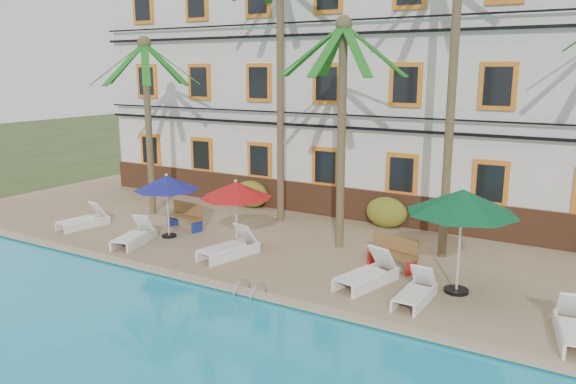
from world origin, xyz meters
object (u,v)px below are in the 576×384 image
Objects in this scene: lounger_b at (135,235)px; lounger_d at (367,274)px; umbrella_red at (236,190)px; lounger_f at (575,328)px; palm_a at (147,101)px; bench_left at (186,216)px; palm_d at (455,41)px; bench_right at (394,252)px; palm_c at (342,102)px; umbrella_green at (462,202)px; lounger_e at (415,292)px; lounger_c at (230,247)px; palm_b at (280,53)px; pool_ladder at (250,296)px; umbrella_blue at (167,183)px; lounger_a at (84,220)px.

lounger_d is at bearing 4.01° from lounger_b.
umbrella_red is 9.75m from lounger_f.
bench_left is at bearing -21.21° from palm_a.
bench_left is at bearing -169.43° from palm_d.
lounger_f is at bearing -25.36° from bench_right.
umbrella_red is 1.44× the size of bench_right.
palm_c reaches higher than umbrella_red.
umbrella_green reaches higher than lounger_d.
umbrella_red reaches higher than lounger_e.
lounger_c reaches higher than bench_left.
palm_b is at bearing 140.89° from lounger_d.
bench_left reaches higher than lounger_b.
lounger_b is 1.23× the size of bench_left.
palm_a reaches higher than umbrella_red.
umbrella_green is 3.04m from lounger_d.
palm_a is at bearing 148.67° from pool_ladder.
palm_c reaches higher than lounger_f.
lounger_d is 2.82× the size of pool_ladder.
lounger_d is (4.45, -0.00, 0.00)m from lounger_c.
lounger_f is at bearing -26.02° from palm_b.
lounger_b is at bearing -156.77° from palm_d.
palm_b is 1.37× the size of palm_c.
umbrella_green is 6.94m from lounger_c.
palm_d is 5.90× the size of lounger_e.
lounger_b is (-8.89, -3.82, -6.01)m from palm_d.
lounger_c is 3.12m from pool_ladder.
bench_right is at bearing -5.91° from palm_a.
umbrella_blue reaches higher than pool_ladder.
umbrella_red is at bearing -154.60° from palm_d.
lounger_d is at bearing 162.82° from lounger_e.
palm_d is 8.93m from pool_ladder.
umbrella_green is at bearing 7.03° from lounger_b.
palm_d is 5.27× the size of lounger_b.
lounger_b is at bearing -172.97° from umbrella_green.
pool_ladder is at bearing -168.30° from lounger_f.
palm_d reaches higher than palm_a.
lounger_b is 0.92× the size of lounger_c.
umbrella_green is at bearing 0.51° from umbrella_blue.
palm_b reaches higher than lounger_d.
palm_c is at bearing 155.07° from lounger_f.
bench_right reaches higher than lounger_e.
lounger_c is at bearing 9.20° from lounger_b.
lounger_b is at bearing -9.36° from lounger_a.
palm_c is 9.50× the size of pool_ladder.
umbrella_blue is 0.96× the size of umbrella_red.
lounger_b is 5.85m from pool_ladder.
bench_right is (10.99, 1.64, 0.20)m from lounger_a.
umbrella_red reaches higher than umbrella_blue.
bench_left is (2.55, -0.99, -3.89)m from palm_a.
palm_a is at bearing 125.61° from lounger_b.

